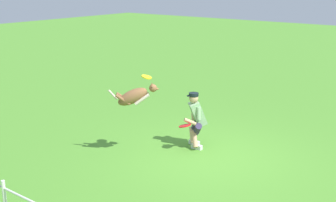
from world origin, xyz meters
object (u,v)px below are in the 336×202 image
Objects in this scene: dog at (135,96)px; frisbee_held at (185,126)px; person at (196,118)px; frisbee_flying at (147,77)px.

frisbee_held is (-0.71, -0.86, -0.74)m from dog.
frisbee_flying reaches higher than person.
person is 1.49× the size of dog.
dog is 0.49m from frisbee_flying.
person is at bearing -118.75° from frisbee_flying.
dog is at bearing 47.94° from frisbee_flying.
frisbee_held is (0.04, 0.38, -0.09)m from person.
dog is 1.34m from frisbee_held.
frisbee_held is at bearing -129.03° from frisbee_flying.
frisbee_flying reaches higher than frisbee_held.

